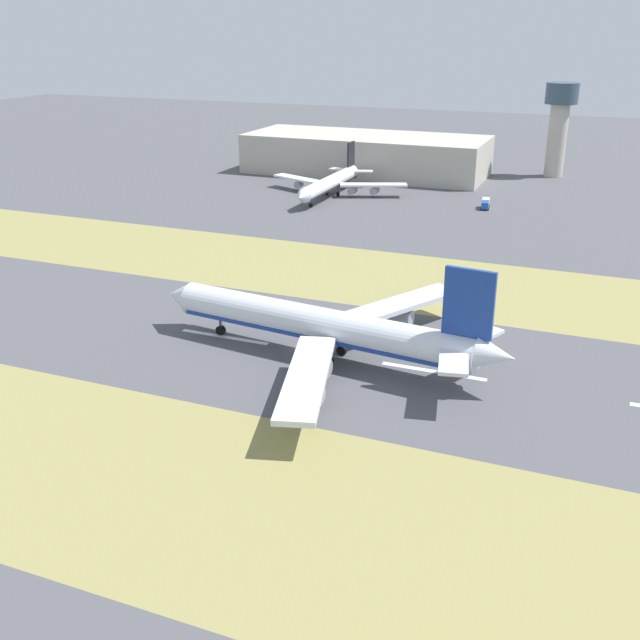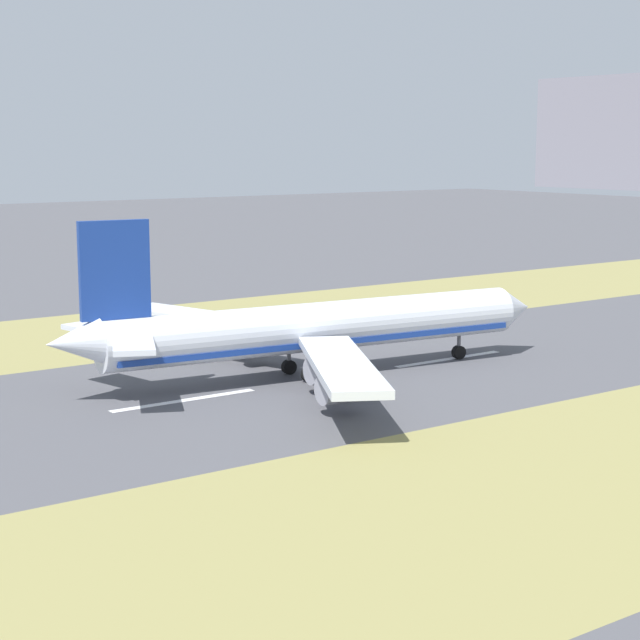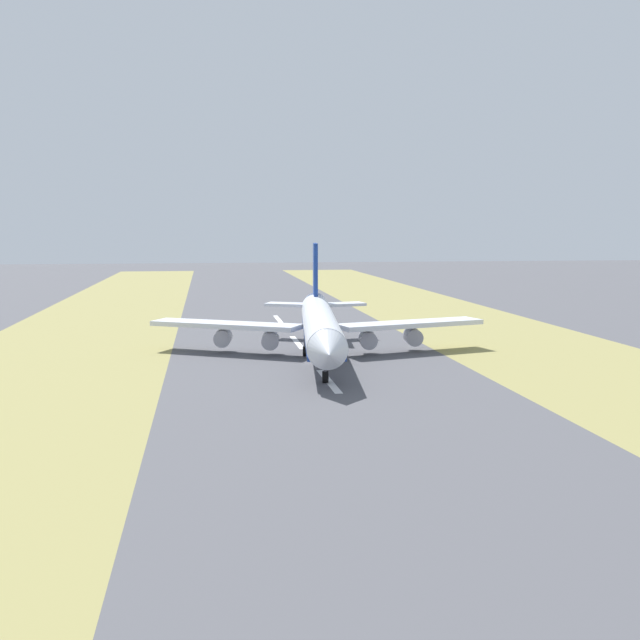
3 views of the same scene
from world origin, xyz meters
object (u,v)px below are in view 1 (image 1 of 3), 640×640
control_tower (559,119)px  airplane_main_jet (330,327)px  terminal_building (366,154)px  service_truck (485,203)px  airplane_parked_apron (332,182)px

control_tower → airplane_main_jet: bearing=174.3°
terminal_building → control_tower: control_tower is taller
airplane_main_jet → service_truck: (124.66, -4.46, -4.36)m
terminal_building → airplane_parked_apron: size_ratio=1.77×
terminal_building → airplane_parked_apron: bearing=-176.7°
terminal_building → service_truck: 69.19m
airplane_main_jet → airplane_parked_apron: bearing=20.9°
airplane_main_jet → terminal_building: bearing=16.6°
airplane_main_jet → control_tower: control_tower is taller
terminal_building → service_truck: terminal_building is taller
airplane_parked_apron → terminal_building: bearing=3.3°
airplane_main_jet → terminal_building: airplane_main_jet is taller
control_tower → airplane_parked_apron: size_ratio=0.66×
airplane_main_jet → terminal_building: 174.46m
control_tower → service_truck: 68.15m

